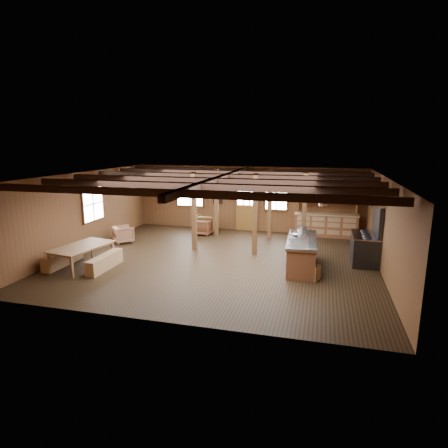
{
  "coord_description": "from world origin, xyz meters",
  "views": [
    {
      "loc": [
        3.16,
        -11.39,
        3.82
      ],
      "look_at": [
        0.03,
        0.52,
        1.12
      ],
      "focal_mm": 30.0,
      "sensor_mm": 36.0,
      "label": 1
    }
  ],
  "objects": [
    {
      "name": "room",
      "position": [
        0.0,
        0.0,
        1.4
      ],
      "size": [
        10.04,
        9.04,
        2.84
      ],
      "color": "black",
      "rests_on": "ground"
    },
    {
      "name": "ceiling_joists",
      "position": [
        0.0,
        0.18,
        2.68
      ],
      "size": [
        9.8,
        8.82,
        0.18
      ],
      "color": "black",
      "rests_on": "ceiling"
    },
    {
      "name": "timber_posts",
      "position": [
        0.52,
        2.08,
        1.4
      ],
      "size": [
        3.95,
        2.35,
        2.8
      ],
      "color": "#4B2A15",
      "rests_on": "floor"
    },
    {
      "name": "back_door",
      "position": [
        0.0,
        4.45,
        0.88
      ],
      "size": [
        1.02,
        0.08,
        2.15
      ],
      "color": "brown",
      "rests_on": "floor"
    },
    {
      "name": "window_back_left",
      "position": [
        -2.6,
        4.46,
        1.6
      ],
      "size": [
        1.32,
        0.06,
        1.32
      ],
      "color": "white",
      "rests_on": "wall_back"
    },
    {
      "name": "window_back_right",
      "position": [
        1.3,
        4.46,
        1.6
      ],
      "size": [
        1.02,
        0.06,
        1.32
      ],
      "color": "white",
      "rests_on": "wall_back"
    },
    {
      "name": "window_left",
      "position": [
        -4.96,
        0.5,
        1.6
      ],
      "size": [
        0.14,
        1.24,
        1.32
      ],
      "color": "white",
      "rests_on": "wall_back"
    },
    {
      "name": "notice_boards",
      "position": [
        -1.5,
        4.46,
        1.64
      ],
      "size": [
        1.08,
        0.03,
        0.9
      ],
      "color": "silver",
      "rests_on": "wall_back"
    },
    {
      "name": "back_counter",
      "position": [
        3.4,
        4.2,
        0.6
      ],
      "size": [
        2.55,
        0.6,
        2.45
      ],
      "color": "brown",
      "rests_on": "floor"
    },
    {
      "name": "pendant_lamps",
      "position": [
        -2.25,
        1.0,
        2.25
      ],
      "size": [
        1.86,
        2.36,
        0.66
      ],
      "color": "#2D2D2F",
      "rests_on": "ceiling"
    },
    {
      "name": "pot_rack",
      "position": [
        3.14,
        0.25,
        2.28
      ],
      "size": [
        0.45,
        3.0,
        0.46
      ],
      "color": "#2D2D2F",
      "rests_on": "ceiling"
    },
    {
      "name": "kitchen_island",
      "position": [
        2.66,
        -0.07,
        0.48
      ],
      "size": [
        0.97,
        2.53,
        1.2
      ],
      "rotation": [
        0.0,
        0.0,
        0.04
      ],
      "color": "brown",
      "rests_on": "floor"
    },
    {
      "name": "step_stool",
      "position": [
        2.99,
        -1.03,
        0.22
      ],
      "size": [
        0.58,
        0.51,
        0.43
      ],
      "primitive_type": "cube",
      "rotation": [
        0.0,
        0.0,
        -0.42
      ],
      "color": "#9C7647",
      "rests_on": "floor"
    },
    {
      "name": "commercial_range",
      "position": [
        4.65,
        0.97,
        0.64
      ],
      "size": [
        0.82,
        1.61,
        1.98
      ],
      "color": "#2D2D2F",
      "rests_on": "floor"
    },
    {
      "name": "dining_table",
      "position": [
        -3.9,
        -1.73,
        0.34
      ],
      "size": [
        1.37,
        2.09,
        0.68
      ],
      "primitive_type": "imported",
      "rotation": [
        0.0,
        0.0,
        1.41
      ],
      "color": "#946843",
      "rests_on": "floor"
    },
    {
      "name": "bench_wall",
      "position": [
        -4.65,
        -1.73,
        0.23
      ],
      "size": [
        0.31,
        1.67,
        0.46
      ],
      "primitive_type": "cube",
      "color": "#9C7647",
      "rests_on": "floor"
    },
    {
      "name": "bench_aisle",
      "position": [
        -3.16,
        -1.73,
        0.22
      ],
      "size": [
        0.31,
        1.63,
        0.45
      ],
      "primitive_type": "cube",
      "color": "#9C7647",
      "rests_on": "floor"
    },
    {
      "name": "armchair_a",
      "position": [
        -1.62,
        3.71,
        0.38
      ],
      "size": [
        0.88,
        0.91,
        0.75
      ],
      "primitive_type": "imported",
      "rotation": [
        0.0,
        0.0,
        3.25
      ],
      "color": "brown",
      "rests_on": "floor"
    },
    {
      "name": "armchair_b",
      "position": [
        -1.6,
        3.23,
        0.32
      ],
      "size": [
        0.71,
        0.73,
        0.65
      ],
      "primitive_type": "imported",
      "rotation": [
        0.0,
        0.0,
        3.12
      ],
      "color": "#5C301B",
      "rests_on": "floor"
    },
    {
      "name": "armchair_c",
      "position": [
        -4.2,
        1.22,
        0.32
      ],
      "size": [
        0.99,
        0.99,
        0.65
      ],
      "primitive_type": "imported",
      "rotation": [
        0.0,
        0.0,
        2.37
      ],
      "color": "#935F43",
      "rests_on": "floor"
    },
    {
      "name": "counter_pot",
      "position": [
        2.6,
        0.9,
        1.03
      ],
      "size": [
        0.29,
        0.29,
        0.18
      ],
      "primitive_type": "cylinder",
      "color": "silver",
      "rests_on": "kitchen_island"
    },
    {
      "name": "bowl",
      "position": [
        2.4,
        0.21,
        0.97
      ],
      "size": [
        0.31,
        0.31,
        0.06
      ],
      "primitive_type": "imported",
      "rotation": [
        0.0,
        0.0,
        0.27
      ],
      "color": "silver",
      "rests_on": "kitchen_island"
    }
  ]
}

